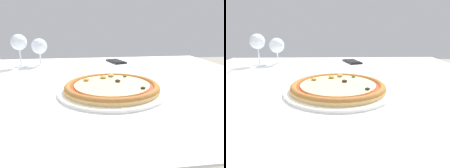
{
  "view_description": "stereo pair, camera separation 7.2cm",
  "coord_description": "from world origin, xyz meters",
  "views": [
    {
      "loc": [
        -0.09,
        -0.86,
        0.98
      ],
      "look_at": [
        0.01,
        -0.17,
        0.79
      ],
      "focal_mm": 35.0,
      "sensor_mm": 36.0,
      "label": 1
    },
    {
      "loc": [
        -0.01,
        -0.87,
        0.98
      ],
      "look_at": [
        0.01,
        -0.17,
        0.79
      ],
      "focal_mm": 35.0,
      "sensor_mm": 36.0,
      "label": 2
    }
  ],
  "objects": [
    {
      "name": "dining_table",
      "position": [
        0.0,
        0.0,
        0.68
      ],
      "size": [
        1.32,
        1.15,
        0.76
      ],
      "color": "brown",
      "rests_on": "ground_plane"
    },
    {
      "name": "wine_glass_far_left",
      "position": [
        -0.41,
        0.32,
        0.88
      ],
      "size": [
        0.08,
        0.08,
        0.17
      ],
      "color": "silver",
      "rests_on": "dining_table"
    },
    {
      "name": "pizza_plate",
      "position": [
        0.01,
        -0.17,
        0.77
      ],
      "size": [
        0.36,
        0.36,
        0.04
      ],
      "color": "white",
      "rests_on": "dining_table"
    },
    {
      "name": "wine_glass_far_right",
      "position": [
        -0.31,
        0.35,
        0.86
      ],
      "size": [
        0.08,
        0.08,
        0.14
      ],
      "color": "silver",
      "rests_on": "dining_table"
    },
    {
      "name": "cell_phone",
      "position": [
        0.1,
        0.39,
        0.76
      ],
      "size": [
        0.11,
        0.16,
        0.01
      ],
      "color": "black",
      "rests_on": "dining_table"
    }
  ]
}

